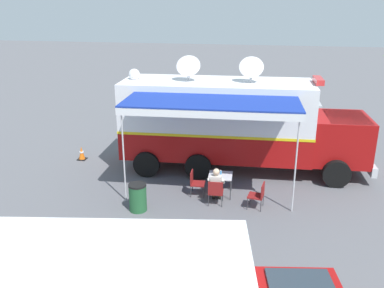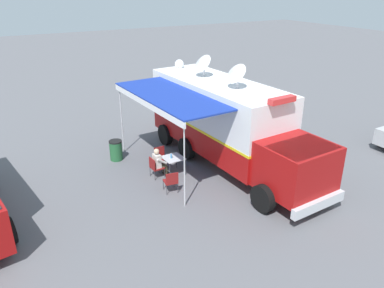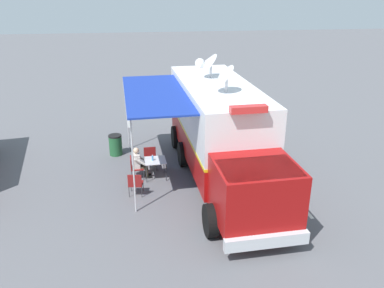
{
  "view_description": "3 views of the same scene",
  "coord_description": "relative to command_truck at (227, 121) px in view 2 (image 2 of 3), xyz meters",
  "views": [
    {
      "loc": [
        15.33,
        1.91,
        6.35
      ],
      "look_at": [
        1.0,
        -0.77,
        1.28
      ],
      "focal_mm": 38.52,
      "sensor_mm": 36.0,
      "label": 1
    },
    {
      "loc": [
        8.63,
        12.9,
        7.33
      ],
      "look_at": [
        1.65,
        0.67,
        1.23
      ],
      "focal_mm": 35.04,
      "sensor_mm": 36.0,
      "label": 2
    },
    {
      "loc": [
        2.91,
        14.2,
        6.94
      ],
      "look_at": [
        1.03,
        0.54,
        1.34
      ],
      "focal_mm": 36.76,
      "sensor_mm": 36.0,
      "label": 3
    }
  ],
  "objects": [
    {
      "name": "command_truck",
      "position": [
        0.0,
        0.0,
        0.0
      ],
      "size": [
        5.22,
        9.6,
        4.53
      ],
      "color": "#9E0F0F",
      "rests_on": "ground"
    },
    {
      "name": "folding_chair_beside_table",
      "position": [
        2.61,
        -1.11,
        -1.43
      ],
      "size": [
        0.5,
        0.5,
        0.87
      ],
      "color": "maroon",
      "rests_on": "ground"
    },
    {
      "name": "folding_chair_spare_by_truck",
      "position": [
        3.21,
        1.07,
        -1.43
      ],
      "size": [
        0.55,
        0.55,
        0.87
      ],
      "color": "maroon",
      "rests_on": "ground"
    },
    {
      "name": "traffic_cone",
      "position": [
        0.18,
        -6.42,
        -1.67
      ],
      "size": [
        0.36,
        0.36,
        0.58
      ],
      "color": "black",
      "rests_on": "ground"
    },
    {
      "name": "lot_stripe",
      "position": [
        -2.26,
        0.96,
        -1.94
      ],
      "size": [
        0.35,
        4.8,
        0.01
      ],
      "primitive_type": "cube",
      "rotation": [
        0.0,
        0.0,
        0.05
      ],
      "color": "silver",
      "rests_on": "ground"
    },
    {
      "name": "water_bottle",
      "position": [
        2.54,
        -0.24,
        -1.11
      ],
      "size": [
        0.07,
        0.07,
        0.22
      ],
      "color": "#4C99D8",
      "rests_on": "folding_table"
    },
    {
      "name": "folding_table",
      "position": [
        2.44,
        -0.26,
        -1.27
      ],
      "size": [
        0.84,
        0.84,
        0.73
      ],
      "color": "silver",
      "rests_on": "ground"
    },
    {
      "name": "trash_bin",
      "position": [
        4.06,
        -2.71,
        -1.49
      ],
      "size": [
        0.57,
        0.57,
        0.91
      ],
      "color": "#235B33",
      "rests_on": "ground"
    },
    {
      "name": "ground_plane",
      "position": [
        0.0,
        -0.75,
        -1.95
      ],
      "size": [
        100.0,
        100.0,
        0.0
      ],
      "primitive_type": "plane",
      "color": "#5B5B60"
    },
    {
      "name": "seated_responder",
      "position": [
        3.06,
        -0.33,
        -1.3
      ],
      "size": [
        0.68,
        0.57,
        1.25
      ],
      "color": "silver",
      "rests_on": "ground"
    },
    {
      "name": "folding_chair_at_table",
      "position": [
        3.24,
        -0.32,
        -1.43
      ],
      "size": [
        0.5,
        0.5,
        0.87
      ],
      "color": "maroon",
      "rests_on": "ground"
    }
  ]
}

